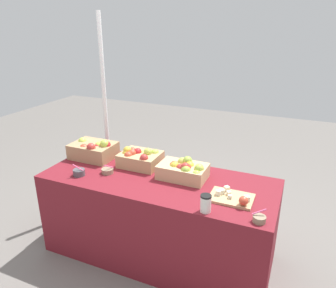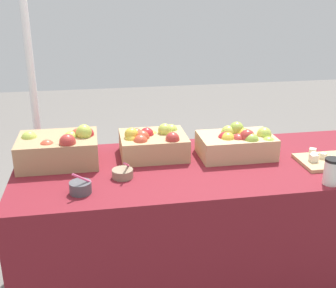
{
  "view_description": "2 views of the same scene",
  "coord_description": "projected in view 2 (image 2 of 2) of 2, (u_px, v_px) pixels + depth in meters",
  "views": [
    {
      "loc": [
        1.0,
        -2.11,
        1.92
      ],
      "look_at": [
        0.07,
        0.03,
        1.03
      ],
      "focal_mm": 34.25,
      "sensor_mm": 36.0,
      "label": 1
    },
    {
      "loc": [
        -0.53,
        -1.93,
        1.59
      ],
      "look_at": [
        -0.18,
        0.07,
        0.83
      ],
      "focal_mm": 45.81,
      "sensor_mm": 36.0,
      "label": 2
    }
  ],
  "objects": [
    {
      "name": "apple_crate_middle",
      "position": [
        152.0,
        143.0,
        2.24
      ],
      "size": [
        0.34,
        0.28,
        0.17
      ],
      "color": "tan",
      "rests_on": "table"
    },
    {
      "name": "apple_crate_left",
      "position": [
        60.0,
        148.0,
        2.15
      ],
      "size": [
        0.39,
        0.29,
        0.2
      ],
      "color": "tan",
      "rests_on": "table"
    },
    {
      "name": "table",
      "position": [
        204.0,
        228.0,
        2.29
      ],
      "size": [
        1.9,
        0.76,
        0.74
      ],
      "primitive_type": "cube",
      "color": "maroon",
      "rests_on": "ground_plane"
    },
    {
      "name": "sample_bowl_near",
      "position": [
        81.0,
        187.0,
        1.86
      ],
      "size": [
        0.1,
        0.1,
        0.11
      ],
      "color": "#4C4C51",
      "rests_on": "table"
    },
    {
      "name": "ground_plane",
      "position": [
        202.0,
        284.0,
        2.42
      ],
      "size": [
        10.0,
        10.0,
        0.0
      ],
      "primitive_type": "plane",
      "color": "slate"
    },
    {
      "name": "coffee_cup",
      "position": [
        332.0,
        171.0,
        1.93
      ],
      "size": [
        0.07,
        0.07,
        0.12
      ],
      "color": "silver",
      "rests_on": "table"
    },
    {
      "name": "tent_pole",
      "position": [
        33.0,
        91.0,
        2.48
      ],
      "size": [
        0.04,
        0.04,
        2.03
      ],
      "primitive_type": "cylinder",
      "color": "white",
      "rests_on": "ground_plane"
    },
    {
      "name": "cutting_board_front",
      "position": [
        333.0,
        160.0,
        2.17
      ],
      "size": [
        0.31,
        0.22,
        0.08
      ],
      "color": "tan",
      "rests_on": "table"
    },
    {
      "name": "apple_crate_right",
      "position": [
        238.0,
        143.0,
        2.24
      ],
      "size": [
        0.39,
        0.25,
        0.17
      ],
      "color": "tan",
      "rests_on": "table"
    },
    {
      "name": "sample_bowl_far",
      "position": [
        123.0,
        173.0,
        2.01
      ],
      "size": [
        0.1,
        0.1,
        0.1
      ],
      "color": "gray",
      "rests_on": "table"
    }
  ]
}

